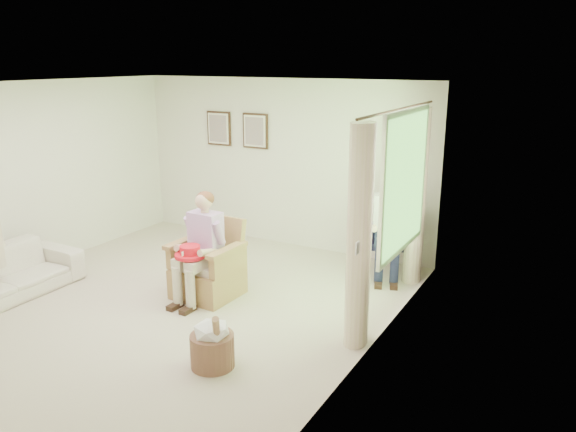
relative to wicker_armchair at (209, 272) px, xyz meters
The scene contains 16 objects.
floor 0.62m from the wicker_armchair, 116.31° to the right, with size 5.50×5.50×0.00m, color beige.
back_wall 2.48m from the wicker_armchair, 96.08° to the left, with size 5.00×0.04×2.60m, color silver.
left_wall 2.96m from the wicker_armchair, 169.91° to the right, with size 0.04×5.50×2.60m, color silver.
right_wall 2.52m from the wicker_armchair, 12.18° to the right, with size 0.04×5.50×2.60m, color silver.
ceiling 2.36m from the wicker_armchair, 116.31° to the right, with size 5.00×5.50×0.02m, color white.
window 2.66m from the wicker_armchair, 17.77° to the left, with size 0.13×2.50×1.63m.
curtain_left 2.27m from the wicker_armchair, ahead, with size 0.34×0.34×2.30m, color beige.
curtain_right 2.82m from the wicker_armchair, 39.01° to the left, with size 0.34×0.34×2.30m, color beige.
framed_print_left 3.01m from the wicker_armchair, 122.03° to the left, with size 0.45×0.05×0.55m.
framed_print_right 2.76m from the wicker_armchair, 107.26° to the left, with size 0.45×0.05×0.55m.
wicker_armchair is the anchor object (origin of this frame).
wood_armchair 2.52m from the wicker_armchair, 47.21° to the left, with size 0.61×0.57×0.94m.
person_wicker 0.47m from the wicker_armchair, 90.00° to the right, with size 0.40×0.62×1.32m.
person_dark 2.45m from the wicker_armchair, 44.67° to the left, with size 0.40×0.63×1.35m.
red_hat 0.49m from the wicker_armchair, 91.66° to the right, with size 0.37×0.37×0.14m.
hatbox 1.73m from the wicker_armchair, 52.43° to the right, with size 0.51×0.51×0.63m.
Camera 1 is at (4.28, -4.78, 2.88)m, focal length 35.00 mm.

